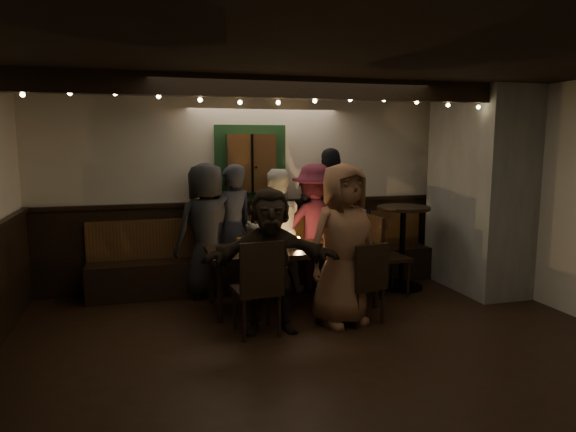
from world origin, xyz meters
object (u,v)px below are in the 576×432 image
object	(u,v)px
person_f	(270,261)
person_g	(343,245)
person_b	(233,229)
person_e	(332,218)
chair_near_left	(259,283)
person_a	(207,230)
chair_near_right	(366,279)
dining_table	(293,252)
chair_end	(381,250)
person_c	(276,231)
person_d	(315,227)
high_top	(403,237)

from	to	relation	value
person_f	person_g	xyz separation A→B (m)	(0.79, 0.02, 0.12)
person_b	person_e	bearing A→B (deg)	151.31
chair_near_left	person_f	world-z (taller)	person_f
chair_near_left	person_a	xyz separation A→B (m)	(-0.32, 1.57, 0.28)
chair_near_left	person_b	xyz separation A→B (m)	(0.01, 1.62, 0.27)
chair_near_left	chair_near_right	distance (m)	1.17
dining_table	chair_end	xyz separation A→B (m)	(1.19, 0.11, -0.07)
chair_near_left	chair_near_right	xyz separation A→B (m)	(1.17, 0.03, -0.06)
person_c	person_d	xyz separation A→B (m)	(0.54, -0.01, 0.03)
person_g	chair_near_right	bearing A→B (deg)	-38.11
person_f	person_a	bearing A→B (deg)	115.95
person_d	person_g	distance (m)	1.37
person_g	chair_near_left	bearing A→B (deg)	175.09
chair_near_left	chair_near_right	size ratio (longest dim) A/B	1.11
person_e	person_f	xyz separation A→B (m)	(-1.18, -1.39, -0.18)
person_a	chair_near_left	bearing A→B (deg)	80.44
chair_near_left	person_g	distance (m)	1.00
dining_table	high_top	size ratio (longest dim) A/B	1.81
chair_near_left	person_d	size ratio (longest dim) A/B	0.60
person_b	person_d	size ratio (longest dim) A/B	1.00
person_f	person_e	bearing A→B (deg)	57.86
person_a	person_e	distance (m)	1.65
dining_table	person_a	bearing A→B (deg)	141.85
chair_end	person_c	size ratio (longest dim) A/B	0.64
dining_table	person_g	distance (m)	0.82
chair_near_left	person_d	bearing A→B (deg)	53.96
chair_near_right	person_a	xyz separation A→B (m)	(-1.49, 1.54, 0.34)
chair_near_right	person_c	xyz separation A→B (m)	(-0.61, 1.47, 0.30)
person_e	person_g	distance (m)	1.42
person_d	high_top	bearing A→B (deg)	169.71
chair_end	person_d	size ratio (longest dim) A/B	0.62
chair_end	person_b	bearing A→B (deg)	159.63
person_d	person_e	world-z (taller)	person_e
person_d	person_g	size ratio (longest dim) A/B	0.96
person_c	person_a	bearing A→B (deg)	0.65
chair_end	person_c	world-z (taller)	person_c
chair_near_right	person_a	bearing A→B (deg)	134.13
chair_near_right	person_b	size ratio (longest dim) A/B	0.54
chair_end	person_a	size ratio (longest dim) A/B	0.61
person_b	person_g	bearing A→B (deg)	98.15
dining_table	chair_near_right	distance (m)	1.01
person_a	person_c	size ratio (longest dim) A/B	1.05
high_top	person_b	xyz separation A→B (m)	(-2.19, 0.44, 0.13)
person_f	chair_near_left	bearing A→B (deg)	-132.66
person_a	person_c	world-z (taller)	person_a
dining_table	person_f	bearing A→B (deg)	-121.51
chair_near_left	person_e	bearing A→B (deg)	48.74
person_f	person_g	size ratio (longest dim) A/B	0.87
person_c	person_e	xyz separation A→B (m)	(0.77, 0.00, 0.13)
person_e	dining_table	bearing A→B (deg)	51.96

